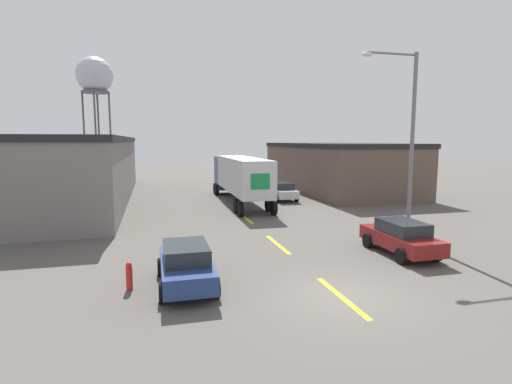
{
  "coord_description": "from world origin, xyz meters",
  "views": [
    {
      "loc": [
        -5.88,
        -11.43,
        5.1
      ],
      "look_at": [
        0.34,
        12.46,
        1.91
      ],
      "focal_mm": 28.0,
      "sensor_mm": 36.0,
      "label": 1
    }
  ],
  "objects_px": {
    "parked_car_right_far": "(282,191)",
    "water_tower": "(95,77)",
    "parked_car_right_near": "(401,237)",
    "fire_hydrant": "(129,276)",
    "street_lamp": "(407,134)",
    "parked_car_left_near": "(186,264)",
    "semi_truck": "(239,175)"
  },
  "relations": [
    {
      "from": "parked_car_right_near",
      "to": "water_tower",
      "type": "distance_m",
      "value": 56.97
    },
    {
      "from": "semi_truck",
      "to": "street_lamp",
      "type": "xyz_separation_m",
      "value": [
        5.59,
        -14.27,
        3.13
      ]
    },
    {
      "from": "semi_truck",
      "to": "water_tower",
      "type": "height_order",
      "value": "water_tower"
    },
    {
      "from": "street_lamp",
      "to": "fire_hydrant",
      "type": "bearing_deg",
      "value": -163.83
    },
    {
      "from": "parked_car_right_far",
      "to": "fire_hydrant",
      "type": "distance_m",
      "value": 21.89
    },
    {
      "from": "parked_car_right_near",
      "to": "water_tower",
      "type": "bearing_deg",
      "value": 109.99
    },
    {
      "from": "parked_car_right_far",
      "to": "parked_car_left_near",
      "type": "xyz_separation_m",
      "value": [
        -9.71,
        -18.7,
        0.0
      ]
    },
    {
      "from": "water_tower",
      "to": "fire_hydrant",
      "type": "height_order",
      "value": "water_tower"
    },
    {
      "from": "parked_car_left_near",
      "to": "water_tower",
      "type": "distance_m",
      "value": 56.07
    },
    {
      "from": "parked_car_left_near",
      "to": "parked_car_right_near",
      "type": "distance_m",
      "value": 9.84
    },
    {
      "from": "fire_hydrant",
      "to": "parked_car_right_near",
      "type": "bearing_deg",
      "value": 7.17
    },
    {
      "from": "parked_car_left_near",
      "to": "semi_truck",
      "type": "bearing_deg",
      "value": 72.22
    },
    {
      "from": "street_lamp",
      "to": "water_tower",
      "type": "bearing_deg",
      "value": 112.63
    },
    {
      "from": "semi_truck",
      "to": "fire_hydrant",
      "type": "xyz_separation_m",
      "value": [
        -7.79,
        -18.15,
        -1.82
      ]
    },
    {
      "from": "semi_truck",
      "to": "water_tower",
      "type": "xyz_separation_m",
      "value": [
        -15.04,
        35.21,
        12.5
      ]
    },
    {
      "from": "parked_car_right_far",
      "to": "parked_car_left_near",
      "type": "distance_m",
      "value": 21.07
    },
    {
      "from": "parked_car_right_near",
      "to": "street_lamp",
      "type": "distance_m",
      "value": 5.51
    },
    {
      "from": "semi_truck",
      "to": "parked_car_right_near",
      "type": "relative_size",
      "value": 3.24
    },
    {
      "from": "semi_truck",
      "to": "parked_car_right_far",
      "type": "height_order",
      "value": "semi_truck"
    },
    {
      "from": "parked_car_right_near",
      "to": "parked_car_right_far",
      "type": "bearing_deg",
      "value": 90.0
    },
    {
      "from": "parked_car_left_near",
      "to": "parked_car_right_far",
      "type": "bearing_deg",
      "value": 62.57
    },
    {
      "from": "parked_car_right_far",
      "to": "water_tower",
      "type": "relative_size",
      "value": 0.24
    },
    {
      "from": "parked_car_right_far",
      "to": "fire_hydrant",
      "type": "xyz_separation_m",
      "value": [
        -11.63,
        -18.55,
        -0.31
      ]
    },
    {
      "from": "parked_car_right_near",
      "to": "street_lamp",
      "type": "bearing_deg",
      "value": 54.14
    },
    {
      "from": "parked_car_left_near",
      "to": "water_tower",
      "type": "bearing_deg",
      "value": 99.73
    },
    {
      "from": "parked_car_left_near",
      "to": "street_lamp",
      "type": "relative_size",
      "value": 0.46
    },
    {
      "from": "parked_car_right_near",
      "to": "water_tower",
      "type": "xyz_separation_m",
      "value": [
        -18.88,
        51.9,
        14.0
      ]
    },
    {
      "from": "parked_car_right_near",
      "to": "parked_car_left_near",
      "type": "bearing_deg",
      "value": -170.56
    },
    {
      "from": "parked_car_right_near",
      "to": "fire_hydrant",
      "type": "bearing_deg",
      "value": -172.83
    },
    {
      "from": "parked_car_right_far",
      "to": "water_tower",
      "type": "xyz_separation_m",
      "value": [
        -18.88,
        34.81,
        14.0
      ]
    },
    {
      "from": "water_tower",
      "to": "fire_hydrant",
      "type": "bearing_deg",
      "value": -82.25
    },
    {
      "from": "parked_car_right_far",
      "to": "water_tower",
      "type": "bearing_deg",
      "value": 118.48
    }
  ]
}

